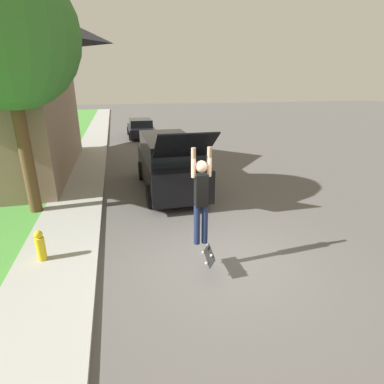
{
  "coord_description": "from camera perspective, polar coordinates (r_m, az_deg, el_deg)",
  "views": [
    {
      "loc": [
        -2.05,
        -5.64,
        3.83
      ],
      "look_at": [
        -0.28,
        1.38,
        1.22
      ],
      "focal_mm": 28.0,
      "sensor_mm": 36.0,
      "label": 1
    }
  ],
  "objects": [
    {
      "name": "ground_plane",
      "position": [
        7.12,
        5.07,
        -12.84
      ],
      "size": [
        120.0,
        120.0,
        0.0
      ],
      "primitive_type": "plane",
      "color": "#54514F"
    },
    {
      "name": "sidewalk",
      "position": [
        12.33,
        -20.63,
        0.65
      ],
      "size": [
        1.8,
        80.0,
        0.1
      ],
      "color": "#9E9E99",
      "rests_on": "ground_plane"
    },
    {
      "name": "lawn_tree_near",
      "position": [
        10.05,
        -32.33,
        24.06
      ],
      "size": [
        3.9,
        3.9,
        6.95
      ],
      "color": "brown",
      "rests_on": "lawn"
    },
    {
      "name": "suv_parked",
      "position": [
        11.31,
        -4.37,
        5.66
      ],
      "size": [
        2.08,
        5.82,
        2.65
      ],
      "color": "black",
      "rests_on": "ground_plane"
    },
    {
      "name": "car_down_street",
      "position": [
        23.76,
        -9.75,
        11.87
      ],
      "size": [
        1.96,
        4.41,
        1.35
      ],
      "color": "black",
      "rests_on": "ground_plane"
    },
    {
      "name": "skateboarder",
      "position": [
        6.02,
        1.75,
        -0.73
      ],
      "size": [
        0.41,
        0.24,
        2.06
      ],
      "color": "#192347",
      "rests_on": "ground_plane"
    },
    {
      "name": "skateboard",
      "position": [
        6.48,
        3.23,
        -11.9
      ],
      "size": [
        0.27,
        0.78,
        0.29
      ],
      "color": "black",
      "rests_on": "ground_plane"
    },
    {
      "name": "fire_hydrant",
      "position": [
        7.56,
        -26.91,
        -9.11
      ],
      "size": [
        0.2,
        0.2,
        0.72
      ],
      "color": "gold",
      "rests_on": "sidewalk"
    }
  ]
}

